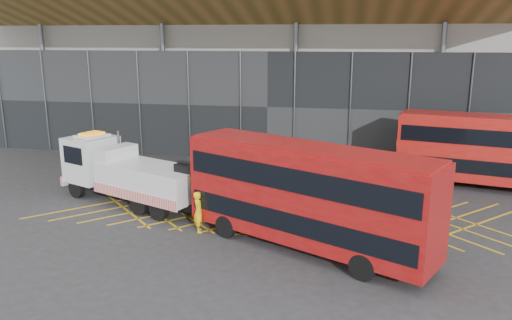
% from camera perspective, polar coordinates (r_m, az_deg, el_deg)
% --- Properties ---
extents(ground_plane, '(120.00, 120.00, 0.00)m').
position_cam_1_polar(ground_plane, '(27.58, -6.75, -5.31)').
color(ground_plane, '#2C2C2F').
extents(road_markings, '(26.36, 7.16, 0.01)m').
position_cam_1_polar(road_markings, '(26.59, 3.23, -5.95)').
color(road_markings, '#ECAE16').
rests_on(road_markings, ground_plane).
extents(construction_building, '(55.00, 23.97, 18.00)m').
position_cam_1_polar(construction_building, '(43.63, 2.81, 13.82)').
color(construction_building, gray).
rests_on(construction_building, ground_plane).
extents(recovery_truck, '(10.43, 5.98, 3.75)m').
position_cam_1_polar(recovery_truck, '(28.47, -14.56, -1.40)').
color(recovery_truck, black).
rests_on(recovery_truck, ground_plane).
extents(bus_towed, '(11.22, 7.43, 4.60)m').
position_cam_1_polar(bus_towed, '(21.43, 5.78, -3.76)').
color(bus_towed, maroon).
rests_on(bus_towed, ground_plane).
extents(bus_second, '(11.23, 4.95, 4.46)m').
position_cam_1_polar(bus_second, '(33.19, 25.44, 1.15)').
color(bus_second, '#AD140F').
rests_on(bus_second, ground_plane).
extents(worker, '(0.73, 0.85, 1.98)m').
position_cam_1_polar(worker, '(23.84, -6.58, -5.91)').
color(worker, yellow).
rests_on(worker, ground_plane).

